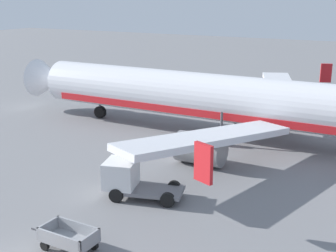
% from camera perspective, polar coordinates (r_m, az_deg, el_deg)
% --- Properties ---
extents(airplane, '(37.52, 30.30, 11.34)m').
position_cam_1_polar(airplane, '(37.15, 5.88, 3.39)').
color(airplane, silver).
rests_on(airplane, ground).
extents(baggage_cart_third_in_row, '(3.56, 1.42, 1.07)m').
position_cam_1_polar(baggage_cart_third_in_row, '(21.61, -12.16, -13.29)').
color(baggage_cart_third_in_row, gray).
rests_on(baggage_cart_third_in_row, ground).
extents(service_truck_beside_carts, '(4.74, 3.08, 2.10)m').
position_cam_1_polar(service_truck_beside_carts, '(26.17, -4.79, -6.45)').
color(service_truck_beside_carts, slate).
rests_on(service_truck_beside_carts, ground).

